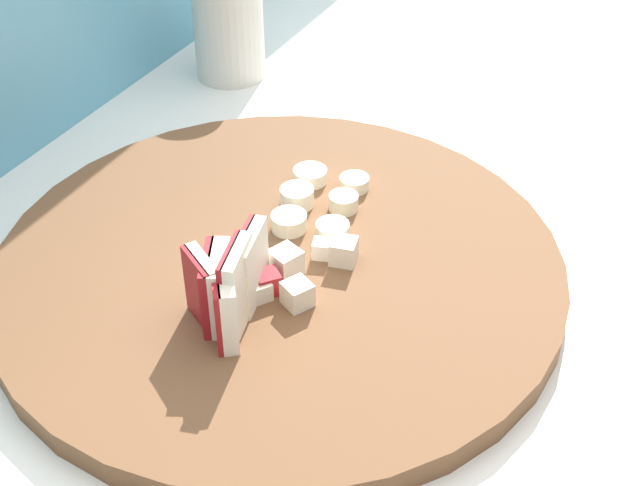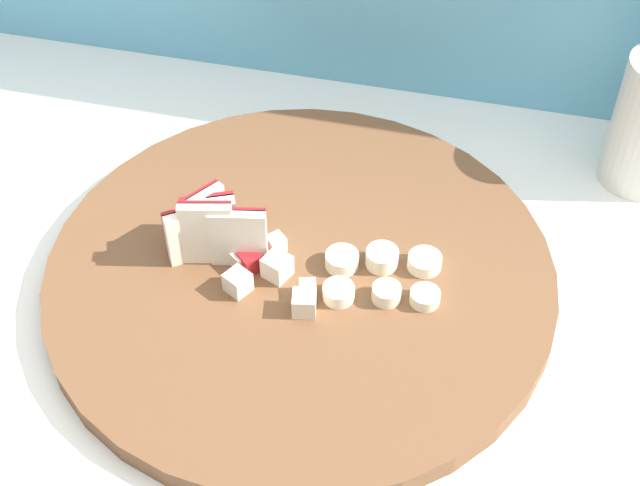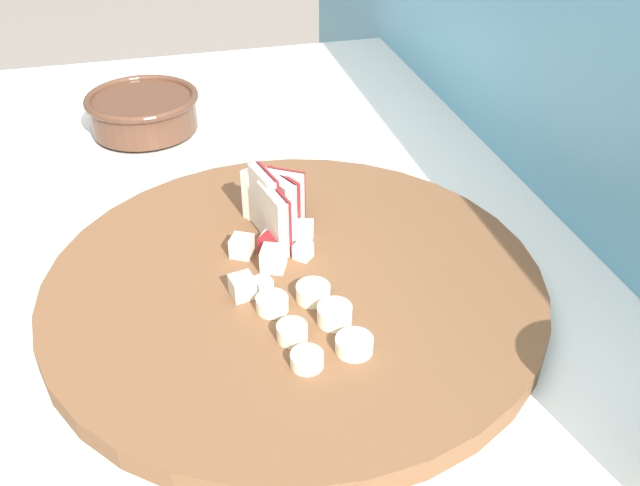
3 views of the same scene
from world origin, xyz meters
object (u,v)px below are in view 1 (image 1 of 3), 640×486
(apple_dice_pile, at_px, (277,273))
(banana_slice_rows, at_px, (317,202))
(cutting_board, at_px, (279,266))
(apple_wedge_fan, at_px, (227,287))
(small_jar, at_px, (228,17))

(apple_dice_pile, height_order, banana_slice_rows, apple_dice_pile)
(cutting_board, bearing_deg, banana_slice_rows, 1.05)
(apple_wedge_fan, xyz_separation_m, banana_slice_rows, (0.15, 0.00, -0.02))
(apple_dice_pile, distance_m, small_jar, 0.39)
(apple_dice_pile, bearing_deg, apple_wedge_fan, 166.08)
(cutting_board, relative_size, apple_wedge_fan, 4.99)
(banana_slice_rows, height_order, small_jar, small_jar)
(banana_slice_rows, bearing_deg, apple_dice_pile, -171.08)
(apple_dice_pile, height_order, small_jar, small_jar)
(apple_dice_pile, bearing_deg, banana_slice_rows, 8.92)
(cutting_board, height_order, banana_slice_rows, banana_slice_rows)
(apple_wedge_fan, bearing_deg, apple_dice_pile, -13.92)
(banana_slice_rows, xyz_separation_m, small_jar, (0.22, 0.21, 0.04))
(apple_wedge_fan, bearing_deg, banana_slice_rows, 1.29)
(cutting_board, relative_size, banana_slice_rows, 4.29)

